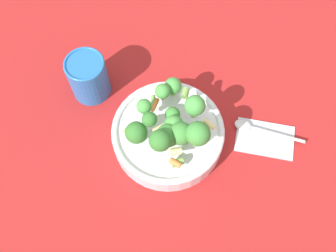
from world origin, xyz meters
TOP-DOWN VIEW (x-y plane):
  - ground_plane at (0.00, 0.00)m, footprint 3.00×3.00m
  - bowl at (0.00, 0.00)m, footprint 0.23×0.23m
  - pasta_salad at (0.01, -0.01)m, footprint 0.18×0.19m
  - cup at (-0.17, 0.12)m, footprint 0.09×0.09m
  - napkin at (0.21, 0.00)m, footprint 0.14×0.10m
  - spoon at (0.19, 0.02)m, footprint 0.15×0.06m

SIDE VIEW (x-z plane):
  - ground_plane at x=0.00m, z-range 0.00..0.00m
  - napkin at x=0.21m, z-range 0.00..0.01m
  - spoon at x=0.19m, z-range 0.01..0.02m
  - bowl at x=0.00m, z-range 0.00..0.05m
  - cup at x=-0.17m, z-range 0.00..0.11m
  - pasta_salad at x=0.01m, z-range 0.06..0.15m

